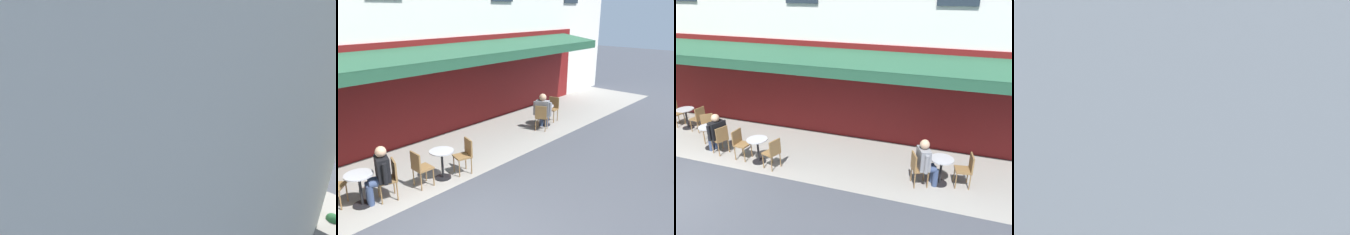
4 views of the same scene
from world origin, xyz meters
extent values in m
plane|color=#42444C|center=(0.00, 0.00, 0.00)|extent=(70.00, 70.00, 0.00)
cube|color=gray|center=(-3.25, -3.40, 0.00)|extent=(20.50, 3.20, 0.01)
cube|color=silver|center=(-4.00, -9.50, 7.50)|extent=(20.00, 9.00, 15.00)
cube|color=maroon|center=(-3.00, -4.97, 1.60)|extent=(16.00, 0.06, 3.20)
cube|color=#235138|center=(-3.00, -4.15, 2.85)|extent=(15.00, 1.70, 0.36)
cube|color=#235138|center=(-3.00, -3.32, 2.62)|extent=(15.00, 0.04, 0.28)
cube|color=#232D38|center=(-11.00, -4.96, 5.20)|extent=(1.10, 0.06, 1.70)
cube|color=#232D38|center=(-6.33, -4.96, 5.20)|extent=(1.10, 0.06, 1.70)
cube|color=#232D38|center=(-1.67, -4.96, 5.20)|extent=(1.10, 0.06, 1.70)
cube|color=#232D38|center=(3.00, -4.96, 5.20)|extent=(1.10, 0.06, 1.70)
cube|color=#232D38|center=(-11.00, -4.96, 8.20)|extent=(1.10, 0.06, 1.70)
cube|color=#232D38|center=(-6.33, -4.96, 8.20)|extent=(1.10, 0.06, 1.70)
cylinder|color=black|center=(0.64, -2.64, 0.01)|extent=(0.40, 0.40, 0.03)
cylinder|color=black|center=(0.64, -2.64, 0.36)|extent=(0.06, 0.06, 0.72)
cylinder|color=#B7B7BC|center=(0.64, -2.64, 0.73)|extent=(0.60, 0.60, 0.03)
cylinder|color=olive|center=(0.22, -2.68, 0.23)|extent=(0.03, 0.03, 0.45)
cylinder|color=olive|center=(0.33, -2.36, 0.23)|extent=(0.03, 0.03, 0.45)
cylinder|color=olive|center=(-0.10, -2.57, 0.23)|extent=(0.03, 0.03, 0.45)
cylinder|color=olive|center=(0.01, -2.25, 0.23)|extent=(0.03, 0.03, 0.45)
cube|color=olive|center=(0.12, -2.46, 0.47)|extent=(0.51, 0.51, 0.04)
cube|color=olive|center=(-0.05, -2.41, 0.70)|extent=(0.16, 0.39, 0.42)
cylinder|color=olive|center=(1.03, -2.79, 0.23)|extent=(0.03, 0.03, 0.45)
cylinder|color=olive|center=(0.78, -3.03, 0.23)|extent=(0.03, 0.03, 0.45)
cylinder|color=olive|center=(1.26, -3.03, 0.23)|extent=(0.03, 0.03, 0.45)
cylinder|color=olive|center=(1.02, -3.27, 0.23)|extent=(0.03, 0.03, 0.45)
cube|color=olive|center=(1.02, -3.03, 0.47)|extent=(0.57, 0.57, 0.04)
cube|color=olive|center=(1.15, -3.16, 0.70)|extent=(0.31, 0.31, 0.42)
cylinder|color=black|center=(-6.45, -2.95, 0.01)|extent=(0.40, 0.40, 0.03)
cylinder|color=black|center=(-6.45, -2.95, 0.36)|extent=(0.06, 0.06, 0.72)
cylinder|color=#B7B7BC|center=(-6.45, -2.95, 0.73)|extent=(0.60, 0.60, 0.03)
cylinder|color=olive|center=(-6.17, -2.64, 0.23)|extent=(0.03, 0.03, 0.45)
cylinder|color=olive|center=(-6.04, -2.95, 0.23)|extent=(0.03, 0.03, 0.45)
cylinder|color=olive|center=(-5.86, -2.50, 0.23)|extent=(0.03, 0.03, 0.45)
cylinder|color=olive|center=(-5.72, -2.81, 0.23)|extent=(0.03, 0.03, 0.45)
cube|color=olive|center=(-5.95, -2.73, 0.47)|extent=(0.53, 0.53, 0.04)
cube|color=olive|center=(-5.78, -2.65, 0.70)|extent=(0.20, 0.38, 0.42)
cylinder|color=olive|center=(-6.80, -3.18, 0.23)|extent=(0.03, 0.03, 0.45)
cylinder|color=olive|center=(-6.85, -2.84, 0.23)|extent=(0.03, 0.03, 0.45)
cylinder|color=olive|center=(-7.13, -3.23, 0.23)|extent=(0.03, 0.03, 0.45)
cylinder|color=olive|center=(-7.19, -2.90, 0.23)|extent=(0.03, 0.03, 0.45)
cube|color=olive|center=(-6.99, -3.04, 0.47)|extent=(0.46, 0.46, 0.04)
cube|color=olive|center=(-7.17, -3.07, 0.70)|extent=(0.11, 0.40, 0.42)
cylinder|color=black|center=(-1.32, -2.36, 0.01)|extent=(0.40, 0.40, 0.03)
cylinder|color=black|center=(-1.32, -2.36, 0.36)|extent=(0.06, 0.06, 0.72)
cylinder|color=#B7B7BC|center=(-1.32, -2.36, 0.73)|extent=(0.60, 0.60, 0.03)
cylinder|color=olive|center=(-1.74, -2.42, 0.23)|extent=(0.03, 0.03, 0.45)
cylinder|color=olive|center=(-1.64, -2.10, 0.23)|extent=(0.03, 0.03, 0.45)
cylinder|color=olive|center=(-2.06, -2.33, 0.23)|extent=(0.03, 0.03, 0.45)
cylinder|color=olive|center=(-1.97, -2.00, 0.23)|extent=(0.03, 0.03, 0.45)
cube|color=olive|center=(-1.85, -2.21, 0.47)|extent=(0.49, 0.49, 0.04)
cube|color=olive|center=(-2.03, -2.16, 0.70)|extent=(0.15, 0.40, 0.42)
cylinder|color=olive|center=(-0.94, -2.21, 0.23)|extent=(0.03, 0.03, 0.45)
cylinder|color=olive|center=(-0.95, -2.55, 0.23)|extent=(0.03, 0.03, 0.45)
cylinder|color=olive|center=(-0.60, -2.22, 0.23)|extent=(0.03, 0.03, 0.45)
cylinder|color=olive|center=(-0.61, -2.56, 0.23)|extent=(0.03, 0.03, 0.45)
cube|color=olive|center=(-0.78, -2.39, 0.47)|extent=(0.42, 0.42, 0.04)
cube|color=olive|center=(-0.60, -2.39, 0.70)|extent=(0.06, 0.40, 0.42)
cylinder|color=black|center=(2.53, -3.66, 0.01)|extent=(0.40, 0.40, 0.03)
cylinder|color=black|center=(2.53, -3.66, 0.36)|extent=(0.06, 0.06, 0.72)
cylinder|color=#B7B7BC|center=(2.53, -3.66, 0.73)|extent=(0.60, 0.60, 0.03)
cylinder|color=olive|center=(2.93, -3.55, 0.23)|extent=(0.03, 0.03, 0.45)
cylinder|color=olive|center=(2.88, -3.88, 0.23)|extent=(0.03, 0.03, 0.45)
cylinder|color=olive|center=(3.27, -3.60, 0.23)|extent=(0.03, 0.03, 0.45)
cylinder|color=olive|center=(3.22, -3.93, 0.23)|extent=(0.03, 0.03, 0.45)
cube|color=olive|center=(3.07, -3.74, 0.47)|extent=(0.46, 0.46, 0.04)
cube|color=olive|center=(3.25, -3.77, 0.70)|extent=(0.10, 0.40, 0.42)
cylinder|color=olive|center=(2.14, -3.78, 0.23)|extent=(0.03, 0.03, 0.45)
cylinder|color=olive|center=(2.17, -3.45, 0.23)|extent=(0.03, 0.03, 0.45)
cylinder|color=olive|center=(1.80, -3.75, 0.23)|extent=(0.03, 0.03, 0.45)
cylinder|color=olive|center=(1.83, -3.41, 0.23)|extent=(0.03, 0.03, 0.45)
cube|color=olive|center=(1.98, -3.60, 0.47)|extent=(0.44, 0.44, 0.04)
cube|color=olive|center=(1.81, -3.58, 0.70)|extent=(0.08, 0.40, 0.42)
cylinder|color=navy|center=(0.45, -2.67, 0.23)|extent=(0.15, 0.15, 0.47)
cylinder|color=navy|center=(0.30, -2.62, 0.49)|extent=(0.35, 0.25, 0.15)
cylinder|color=navy|center=(0.51, -2.50, 0.23)|extent=(0.15, 0.15, 0.47)
cylinder|color=navy|center=(0.35, -2.45, 0.49)|extent=(0.35, 0.25, 0.15)
cube|color=black|center=(0.17, -2.48, 0.76)|extent=(0.39, 0.51, 0.55)
sphere|color=tan|center=(0.17, -2.48, 1.16)|extent=(0.24, 0.24, 0.24)
cylinder|color=black|center=(0.09, -2.74, 0.75)|extent=(0.10, 0.10, 0.48)
cylinder|color=black|center=(0.26, -2.22, 0.75)|extent=(0.10, 0.10, 0.48)
cylinder|color=navy|center=(-6.34, -2.80, 0.23)|extent=(0.15, 0.15, 0.47)
cylinder|color=navy|center=(-6.19, -2.73, 0.49)|extent=(0.36, 0.27, 0.16)
cylinder|color=navy|center=(-6.27, -2.97, 0.23)|extent=(0.15, 0.15, 0.47)
cylinder|color=navy|center=(-6.12, -2.90, 0.49)|extent=(0.36, 0.27, 0.16)
cube|color=gray|center=(-6.00, -2.75, 0.77)|extent=(0.43, 0.53, 0.56)
sphere|color=tan|center=(-6.00, -2.75, 1.17)|extent=(0.25, 0.25, 0.25)
cylinder|color=gray|center=(-6.11, -2.49, 0.75)|extent=(0.10, 0.10, 0.49)
cylinder|color=gray|center=(-5.89, -3.01, 0.75)|extent=(0.10, 0.10, 0.49)
cylinder|color=#4C4C51|center=(6.31, -4.40, 0.22)|extent=(0.33, 0.33, 0.44)
sphere|color=#23562D|center=(6.31, -4.40, 0.62)|extent=(0.42, 0.42, 0.42)
cylinder|color=brown|center=(3.79, -3.25, 0.17)|extent=(0.39, 0.39, 0.34)
cone|color=#23562D|center=(3.79, -3.25, 0.59)|extent=(0.37, 0.37, 0.50)
cube|color=black|center=(-7.23, 3.42, 0.57)|extent=(4.32, 1.86, 0.55)
cube|color=#232D38|center=(-7.43, 3.42, 1.09)|extent=(2.43, 1.63, 0.48)
cylinder|color=black|center=(-5.77, 2.64, 0.30)|extent=(0.60, 0.20, 0.60)
cylinder|color=black|center=(-5.79, 4.24, 0.30)|extent=(0.60, 0.20, 0.60)
cylinder|color=black|center=(-8.67, 2.60, 0.30)|extent=(0.60, 0.20, 0.60)
cylinder|color=black|center=(-8.69, 4.20, 0.30)|extent=(0.60, 0.20, 0.60)
camera|label=1|loc=(7.06, -13.52, 7.26)|focal=27.15mm
camera|label=2|loc=(3.36, 4.06, 4.06)|focal=36.61mm
camera|label=3|loc=(-6.57, 4.92, 4.87)|focal=35.34mm
camera|label=4|loc=(-15.38, -11.64, 7.84)|focal=34.32mm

